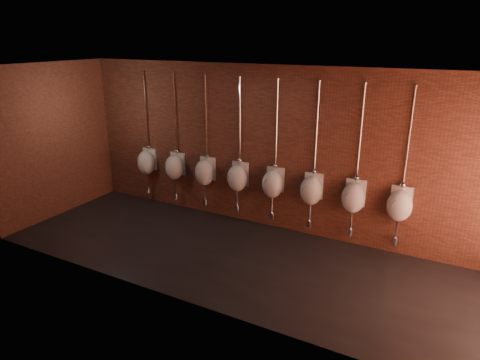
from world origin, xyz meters
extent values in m
plane|color=black|center=(0.00, 0.00, 0.00)|extent=(8.50, 8.50, 0.00)
cube|color=black|center=(0.00, 0.00, 3.20)|extent=(8.50, 3.00, 0.04)
cube|color=brown|center=(0.00, 1.50, 1.60)|extent=(8.50, 0.04, 3.20)
cube|color=brown|center=(0.00, -1.50, 1.60)|extent=(8.50, 0.04, 3.20)
cube|color=brown|center=(-4.25, 0.00, 1.60)|extent=(0.04, 3.00, 3.20)
ellipsoid|color=white|center=(-2.98, 1.34, 0.96)|extent=(0.43, 0.38, 0.55)
cube|color=white|center=(-2.98, 1.48, 1.02)|extent=(0.36, 0.05, 0.50)
cylinder|color=#9A9A9A|center=(-2.98, 1.20, 0.99)|extent=(0.24, 0.03, 0.24)
cylinder|color=silver|center=(-2.98, 1.46, 2.09)|extent=(0.03, 0.03, 1.71)
sphere|color=silver|center=(-2.98, 1.45, 1.30)|extent=(0.10, 0.10, 0.10)
cylinder|color=silver|center=(-2.98, 1.46, 2.95)|extent=(0.07, 0.07, 0.01)
cylinder|color=silver|center=(-2.98, 1.34, 0.55)|extent=(0.04, 0.04, 0.38)
cylinder|color=silver|center=(-2.98, 1.34, 0.30)|extent=(0.10, 0.10, 0.13)
cylinder|color=silver|center=(-2.98, 1.43, 0.30)|extent=(0.04, 0.18, 0.04)
ellipsoid|color=white|center=(-2.19, 1.34, 0.96)|extent=(0.43, 0.38, 0.55)
cube|color=white|center=(-2.19, 1.48, 1.02)|extent=(0.36, 0.05, 0.50)
cylinder|color=#9A9A9A|center=(-2.19, 1.20, 0.99)|extent=(0.24, 0.03, 0.24)
cylinder|color=silver|center=(-2.19, 1.46, 2.09)|extent=(0.03, 0.03, 1.71)
sphere|color=silver|center=(-2.19, 1.45, 1.30)|extent=(0.10, 0.10, 0.10)
cylinder|color=silver|center=(-2.19, 1.46, 2.95)|extent=(0.07, 0.07, 0.01)
cylinder|color=silver|center=(-2.19, 1.34, 0.55)|extent=(0.04, 0.04, 0.38)
cylinder|color=silver|center=(-2.19, 1.34, 0.30)|extent=(0.10, 0.10, 0.13)
cylinder|color=silver|center=(-2.19, 1.43, 0.30)|extent=(0.04, 0.18, 0.04)
ellipsoid|color=white|center=(-1.41, 1.34, 0.96)|extent=(0.43, 0.38, 0.55)
cube|color=white|center=(-1.41, 1.48, 1.02)|extent=(0.36, 0.05, 0.50)
cylinder|color=#9A9A9A|center=(-1.41, 1.20, 0.99)|extent=(0.24, 0.03, 0.24)
cylinder|color=silver|center=(-1.41, 1.46, 2.09)|extent=(0.03, 0.03, 1.71)
sphere|color=silver|center=(-1.41, 1.45, 1.30)|extent=(0.10, 0.10, 0.10)
cylinder|color=silver|center=(-1.41, 1.46, 2.95)|extent=(0.07, 0.07, 0.01)
cylinder|color=silver|center=(-1.41, 1.34, 0.55)|extent=(0.04, 0.04, 0.38)
cylinder|color=silver|center=(-1.41, 1.34, 0.30)|extent=(0.10, 0.10, 0.13)
cylinder|color=silver|center=(-1.41, 1.43, 0.30)|extent=(0.04, 0.18, 0.04)
ellipsoid|color=white|center=(-0.63, 1.34, 0.96)|extent=(0.43, 0.38, 0.55)
cube|color=white|center=(-0.63, 1.48, 1.02)|extent=(0.36, 0.05, 0.50)
cylinder|color=#9A9A9A|center=(-0.63, 1.20, 0.99)|extent=(0.24, 0.03, 0.24)
cylinder|color=silver|center=(-0.63, 1.46, 2.09)|extent=(0.03, 0.03, 1.71)
sphere|color=silver|center=(-0.63, 1.45, 1.30)|extent=(0.10, 0.10, 0.10)
cylinder|color=silver|center=(-0.63, 1.46, 2.95)|extent=(0.07, 0.07, 0.01)
cylinder|color=silver|center=(-0.63, 1.34, 0.55)|extent=(0.04, 0.04, 0.38)
cylinder|color=silver|center=(-0.63, 1.34, 0.30)|extent=(0.10, 0.10, 0.13)
cylinder|color=silver|center=(-0.63, 1.43, 0.30)|extent=(0.04, 0.18, 0.04)
ellipsoid|color=white|center=(0.15, 1.34, 0.96)|extent=(0.43, 0.38, 0.55)
cube|color=white|center=(0.15, 1.48, 1.02)|extent=(0.36, 0.05, 0.50)
cylinder|color=#9A9A9A|center=(0.15, 1.20, 0.99)|extent=(0.24, 0.03, 0.24)
cylinder|color=silver|center=(0.15, 1.46, 2.09)|extent=(0.03, 0.03, 1.71)
sphere|color=silver|center=(0.15, 1.45, 1.30)|extent=(0.10, 0.10, 0.10)
cylinder|color=silver|center=(0.15, 1.46, 2.95)|extent=(0.07, 0.07, 0.01)
cylinder|color=silver|center=(0.15, 1.34, 0.55)|extent=(0.04, 0.04, 0.38)
cylinder|color=silver|center=(0.15, 1.34, 0.30)|extent=(0.10, 0.10, 0.13)
cylinder|color=silver|center=(0.15, 1.43, 0.30)|extent=(0.04, 0.18, 0.04)
ellipsoid|color=white|center=(0.94, 1.34, 0.96)|extent=(0.43, 0.38, 0.55)
cube|color=white|center=(0.94, 1.48, 1.02)|extent=(0.36, 0.05, 0.50)
cylinder|color=#9A9A9A|center=(0.94, 1.20, 0.99)|extent=(0.24, 0.03, 0.24)
cylinder|color=silver|center=(0.94, 1.46, 2.09)|extent=(0.03, 0.03, 1.71)
sphere|color=silver|center=(0.94, 1.45, 1.30)|extent=(0.10, 0.10, 0.10)
cylinder|color=silver|center=(0.94, 1.46, 2.95)|extent=(0.07, 0.07, 0.01)
cylinder|color=silver|center=(0.94, 1.34, 0.55)|extent=(0.04, 0.04, 0.38)
cylinder|color=silver|center=(0.94, 1.34, 0.30)|extent=(0.10, 0.10, 0.13)
cylinder|color=silver|center=(0.94, 1.43, 0.30)|extent=(0.04, 0.18, 0.04)
ellipsoid|color=white|center=(1.72, 1.34, 0.96)|extent=(0.43, 0.38, 0.55)
cube|color=white|center=(1.72, 1.48, 1.02)|extent=(0.36, 0.05, 0.50)
cylinder|color=#9A9A9A|center=(1.72, 1.20, 0.99)|extent=(0.24, 0.03, 0.24)
cylinder|color=silver|center=(1.72, 1.46, 2.09)|extent=(0.03, 0.03, 1.71)
sphere|color=silver|center=(1.72, 1.45, 1.30)|extent=(0.10, 0.10, 0.10)
cylinder|color=silver|center=(1.72, 1.46, 2.95)|extent=(0.07, 0.07, 0.01)
cylinder|color=silver|center=(1.72, 1.34, 0.55)|extent=(0.04, 0.04, 0.38)
cylinder|color=silver|center=(1.72, 1.34, 0.30)|extent=(0.10, 0.10, 0.13)
cylinder|color=silver|center=(1.72, 1.43, 0.30)|extent=(0.04, 0.18, 0.04)
ellipsoid|color=white|center=(2.50, 1.34, 0.96)|extent=(0.43, 0.38, 0.55)
cube|color=white|center=(2.50, 1.48, 1.02)|extent=(0.36, 0.05, 0.50)
cylinder|color=#9A9A9A|center=(2.50, 1.20, 0.99)|extent=(0.24, 0.03, 0.24)
cylinder|color=silver|center=(2.50, 1.46, 2.09)|extent=(0.03, 0.03, 1.71)
sphere|color=silver|center=(2.50, 1.45, 1.30)|extent=(0.10, 0.10, 0.10)
cylinder|color=silver|center=(2.50, 1.46, 2.95)|extent=(0.07, 0.07, 0.01)
cylinder|color=silver|center=(2.50, 1.34, 0.55)|extent=(0.04, 0.04, 0.38)
cylinder|color=silver|center=(2.50, 1.34, 0.30)|extent=(0.10, 0.10, 0.13)
cylinder|color=silver|center=(2.50, 1.43, 0.30)|extent=(0.04, 0.18, 0.04)
camera|label=1|loc=(3.29, -5.85, 3.70)|focal=32.00mm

